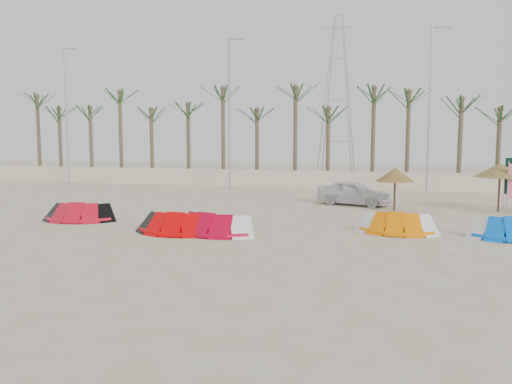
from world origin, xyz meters
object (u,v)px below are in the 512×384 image
(kite_red_right, at_px, (214,222))
(parasol_mid, at_px, (500,170))
(kite_red_left, at_px, (83,211))
(kite_red_mid, at_px, (181,222))
(parasol_left, at_px, (395,175))
(kite_blue, at_px, (510,227))
(kite_orange, at_px, (397,222))
(car, at_px, (354,193))

(kite_red_right, distance_m, parasol_mid, 15.14)
(kite_red_left, relative_size, parasol_mid, 1.34)
(kite_red_mid, distance_m, kite_red_right, 1.27)
(parasol_left, bearing_deg, kite_blue, -56.02)
(kite_red_left, xyz_separation_m, kite_red_right, (6.74, -1.22, 0.00))
(kite_red_left, distance_m, parasol_mid, 20.33)
(parasol_mid, bearing_deg, kite_red_left, -156.57)
(kite_orange, height_order, parasol_mid, parasol_mid)
(kite_orange, height_order, kite_blue, same)
(kite_orange, bearing_deg, car, 106.13)
(car, bearing_deg, kite_blue, -124.28)
(kite_red_right, height_order, parasol_left, parasol_left)
(kite_red_left, height_order, kite_red_right, same)
(kite_orange, bearing_deg, kite_red_right, -164.04)
(parasol_left, bearing_deg, car, 139.33)
(kite_red_left, bearing_deg, kite_blue, 2.18)
(kite_blue, bearing_deg, parasol_mid, 82.90)
(kite_red_mid, height_order, parasol_mid, parasol_mid)
(parasol_left, bearing_deg, kite_red_left, -153.22)
(kite_blue, height_order, parasol_mid, parasol_mid)
(kite_red_left, distance_m, kite_orange, 13.66)
(parasol_left, height_order, parasol_mid, parasol_mid)
(kite_red_mid, height_order, kite_blue, same)
(parasol_left, distance_m, car, 3.10)
(kite_red_right, relative_size, kite_blue, 1.31)
(kite_red_mid, xyz_separation_m, parasol_mid, (13.08, 9.58, 1.68))
(kite_red_left, relative_size, parasol_left, 1.51)
(kite_orange, distance_m, parasol_mid, 8.98)
(kite_red_right, bearing_deg, parasol_left, 49.84)
(kite_red_left, relative_size, kite_red_mid, 0.99)
(kite_red_right, height_order, kite_blue, same)
(parasol_left, relative_size, parasol_mid, 0.89)
(kite_orange, bearing_deg, kite_red_mid, -164.35)
(kite_red_mid, bearing_deg, parasol_left, 46.16)
(parasol_left, distance_m, parasol_mid, 5.22)
(kite_red_left, xyz_separation_m, kite_orange, (13.64, 0.76, -0.00))
(kite_blue, height_order, parasol_left, parasol_left)
(kite_red_left, height_order, kite_orange, same)
(kite_blue, bearing_deg, parasol_left, 123.98)
(kite_red_right, distance_m, kite_blue, 11.09)
(kite_red_right, xyz_separation_m, car, (4.61, 9.91, 0.27))
(parasol_mid, relative_size, car, 0.62)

